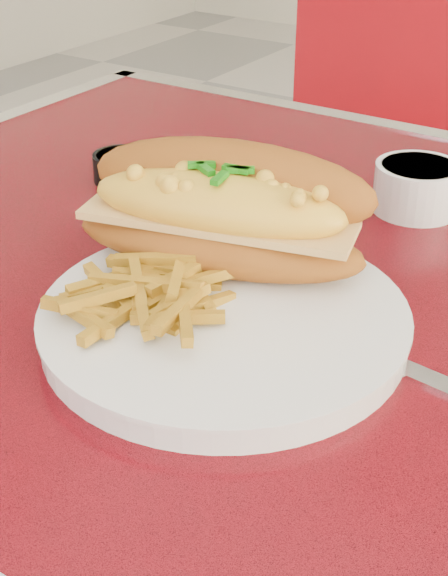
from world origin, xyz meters
The scene contains 7 objects.
diner_table centered at (0.00, 0.00, 0.61)m, with size 1.23×0.83×0.77m.
dinner_plate centered at (-0.07, -0.13, 0.78)m, with size 0.37×0.37×0.02m.
mac_hoagie centered at (-0.12, -0.06, 0.84)m, with size 0.27×0.18×0.11m.
fries_pile centered at (-0.11, -0.16, 0.81)m, with size 0.11×0.10×0.03m, color gold, non-canonical shape.
fork centered at (-0.02, -0.07, 0.79)m, with size 0.07×0.16×0.00m.
gravy_ramekin centered at (-0.03, 0.17, 0.80)m, with size 0.10×0.10×0.05m.
sauce_cup_left centered at (-0.33, 0.07, 0.79)m, with size 0.08×0.08×0.03m.
Camera 1 is at (0.21, -0.56, 1.12)m, focal length 50.00 mm.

